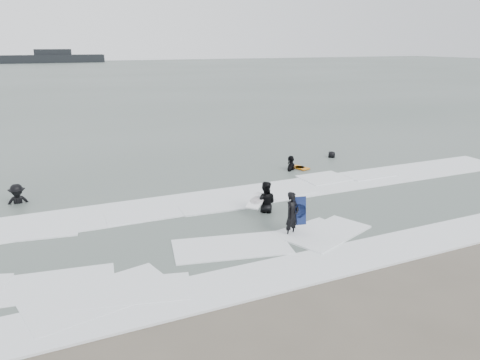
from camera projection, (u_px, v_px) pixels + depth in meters
name	position (u px, v px, depth m)	size (l,w,h in m)	color
ground	(308.00, 258.00, 14.12)	(320.00, 320.00, 0.00)	brown
sea	(70.00, 78.00, 84.10)	(320.00, 320.00, 0.00)	#47544C
surfer_centre	(291.00, 236.00, 15.68)	(0.57, 0.38, 1.57)	black
surfer_wading	(265.00, 213.00, 17.85)	(0.87, 0.68, 1.79)	black
surfer_breaker	(18.00, 205.00, 18.67)	(1.11, 0.64, 1.72)	black
surfer_right_near	(291.00, 171.00, 23.69)	(1.13, 0.47, 1.93)	black
surfer_right_far	(331.00, 158.00, 26.16)	(0.76, 0.49, 1.56)	black
surf_foam	(254.00, 216.00, 17.35)	(30.03, 9.06, 0.09)	white
bodyboards	(286.00, 189.00, 19.01)	(5.77, 7.86, 1.25)	#0F1B48
vessel_horizon	(53.00, 58.00, 144.56)	(30.11, 5.38, 4.09)	black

